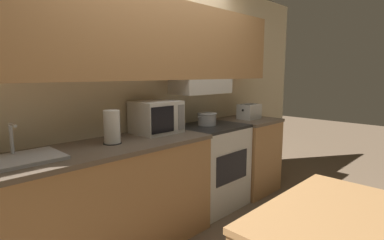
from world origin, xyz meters
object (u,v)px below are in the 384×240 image
(cooking_pot, at_px, (207,119))
(dining_table, at_px, (352,238))
(microwave, at_px, (156,117))
(paper_towel_roll, at_px, (112,127))
(stove_range, at_px, (210,166))
(sink_basin, at_px, (19,159))
(toaster, at_px, (249,111))

(cooking_pot, height_order, dining_table, cooking_pot)
(microwave, bearing_deg, paper_towel_roll, -169.85)
(dining_table, bearing_deg, microwave, 83.41)
(stove_range, bearing_deg, microwave, 172.09)
(stove_range, relative_size, microwave, 2.22)
(sink_basin, distance_m, paper_towel_roll, 0.70)
(sink_basin, bearing_deg, stove_range, 0.50)
(stove_range, xyz_separation_m, paper_towel_roll, (-1.21, -0.00, 0.60))
(stove_range, bearing_deg, sink_basin, -179.50)
(dining_table, bearing_deg, paper_towel_roll, 100.70)
(sink_basin, bearing_deg, toaster, -0.32)
(dining_table, bearing_deg, sink_basin, 120.73)
(stove_range, height_order, dining_table, stove_range)
(toaster, xyz_separation_m, sink_basin, (-2.60, 0.01, -0.08))
(stove_range, distance_m, dining_table, 1.94)
(cooking_pot, relative_size, paper_towel_roll, 1.08)
(stove_range, bearing_deg, toaster, -2.54)
(microwave, xyz_separation_m, toaster, (1.38, -0.13, -0.06))
(microwave, height_order, sink_basin, microwave)
(toaster, height_order, sink_basin, sink_basin)
(stove_range, xyz_separation_m, sink_basin, (-1.90, -0.02, 0.48))
(toaster, bearing_deg, cooking_pot, 174.34)
(dining_table, bearing_deg, stove_range, 62.63)
(sink_basin, bearing_deg, paper_towel_roll, 1.30)
(stove_range, height_order, sink_basin, sink_basin)
(toaster, relative_size, paper_towel_roll, 1.02)
(microwave, relative_size, toaster, 1.50)
(cooking_pot, bearing_deg, stove_range, -68.34)
(cooking_pot, height_order, sink_basin, sink_basin)
(paper_towel_roll, bearing_deg, microwave, 10.15)
(sink_basin, bearing_deg, microwave, 5.20)
(cooking_pot, relative_size, microwave, 0.70)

